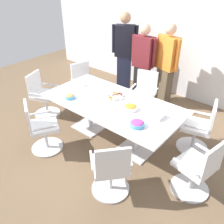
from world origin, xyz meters
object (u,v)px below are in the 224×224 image
(plate_stack, at_px, (81,85))
(donut_platter, at_px, (115,96))
(office_chair_3, at_px, (111,171))
(snack_bowl_chips_orange, at_px, (131,107))
(office_chair_0, at_px, (84,86))
(office_chair_6, at_px, (144,96))
(office_chair_1, at_px, (43,97))
(conference_table, at_px, (112,108))
(napkin_pile, at_px, (157,115))
(office_chair_5, at_px, (199,129))
(office_chair_4, at_px, (198,170))
(person_standing_0, at_px, (124,52))
(snack_bowl_candy_mix, at_px, (137,124))
(person_standing_1, at_px, (143,63))
(person_standing_2, at_px, (166,65))
(snack_bowl_cookies, at_px, (70,96))
(office_chair_2, at_px, (41,129))

(plate_stack, bearing_deg, donut_platter, 3.09)
(office_chair_3, distance_m, snack_bowl_chips_orange, 1.12)
(office_chair_0, bearing_deg, office_chair_6, 125.46)
(office_chair_0, xyz_separation_m, office_chair_1, (-0.28, -0.93, 0.00))
(conference_table, relative_size, napkin_pile, 12.06)
(napkin_pile, bearing_deg, office_chair_5, 51.95)
(snack_bowl_chips_orange, bearing_deg, office_chair_0, 159.72)
(office_chair_4, distance_m, person_standing_0, 3.39)
(snack_bowl_candy_mix, distance_m, napkin_pile, 0.41)
(person_standing_1, distance_m, snack_bowl_candy_mix, 2.19)
(office_chair_4, bearing_deg, snack_bowl_chips_orange, 92.54)
(office_chair_5, distance_m, person_standing_2, 1.69)
(office_chair_5, bearing_deg, conference_table, 101.85)
(office_chair_1, relative_size, snack_bowl_chips_orange, 4.18)
(person_standing_1, height_order, person_standing_2, person_standing_2)
(office_chair_0, bearing_deg, snack_bowl_candy_mix, 81.79)
(person_standing_0, xyz_separation_m, person_standing_1, (0.63, -0.16, -0.09))
(office_chair_5, bearing_deg, plate_stack, 88.65)
(snack_bowl_cookies, distance_m, snack_bowl_chips_orange, 1.10)
(person_standing_1, relative_size, snack_bowl_candy_mix, 8.00)
(office_chair_5, bearing_deg, office_chair_4, -174.50)
(office_chair_5, bearing_deg, person_standing_2, 34.97)
(plate_stack, bearing_deg, napkin_pile, -1.53)
(napkin_pile, bearing_deg, snack_bowl_chips_orange, -169.99)
(person_standing_0, xyz_separation_m, napkin_pile, (1.89, -1.64, -0.21))
(person_standing_0, bearing_deg, office_chair_2, 69.79)
(office_chair_1, relative_size, office_chair_2, 1.00)
(conference_table, distance_m, napkin_pile, 0.85)
(napkin_pile, bearing_deg, person_standing_0, 139.02)
(person_standing_1, distance_m, snack_bowl_chips_orange, 1.75)
(office_chair_3, height_order, person_standing_0, person_standing_0)
(office_chair_1, relative_size, person_standing_1, 0.52)
(donut_platter, bearing_deg, person_standing_0, 122.50)
(conference_table, height_order, snack_bowl_candy_mix, snack_bowl_candy_mix)
(snack_bowl_chips_orange, height_order, donut_platter, snack_bowl_chips_orange)
(office_chair_5, xyz_separation_m, plate_stack, (-2.19, -0.57, 0.36))
(office_chair_3, xyz_separation_m, snack_bowl_chips_orange, (-0.41, 0.97, 0.39))
(office_chair_1, distance_m, snack_bowl_cookies, 1.08)
(conference_table, xyz_separation_m, office_chair_5, (1.31, 0.69, -0.22))
(office_chair_5, height_order, napkin_pile, office_chair_5)
(office_chair_4, height_order, person_standing_1, person_standing_1)
(snack_bowl_chips_orange, bearing_deg, snack_bowl_cookies, -160.31)
(person_standing_2, relative_size, snack_bowl_chips_orange, 8.26)
(office_chair_1, height_order, napkin_pile, office_chair_1)
(office_chair_0, relative_size, office_chair_4, 1.00)
(office_chair_1, xyz_separation_m, person_standing_0, (0.60, 2.00, 0.59))
(person_standing_2, bearing_deg, office_chair_4, 145.73)
(office_chair_5, relative_size, person_standing_2, 0.51)
(conference_table, relative_size, snack_bowl_cookies, 13.69)
(plate_stack, height_order, napkin_pile, napkin_pile)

